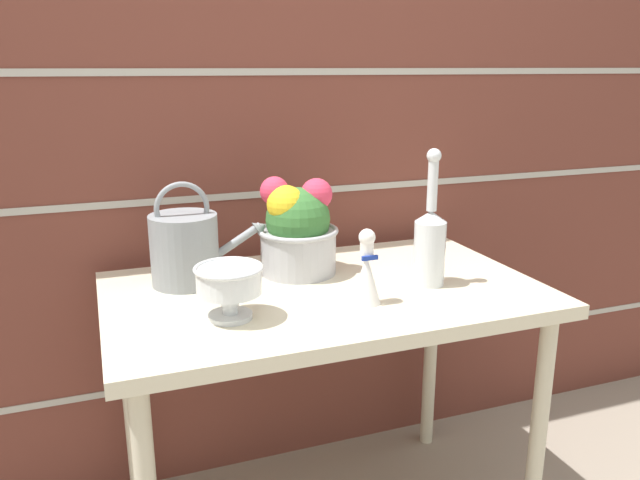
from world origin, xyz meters
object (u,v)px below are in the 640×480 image
(crystal_pedestal_bowl, at_px, (229,283))
(figurine_vase, at_px, (366,273))
(glass_decanter, at_px, (430,241))
(flower_planter, at_px, (297,229))
(watering_can, at_px, (186,247))

(crystal_pedestal_bowl, distance_m, figurine_vase, 0.33)
(glass_decanter, xyz_separation_m, figurine_vase, (-0.21, -0.07, -0.04))
(flower_planter, bearing_deg, glass_decanter, -35.62)
(watering_can, distance_m, figurine_vase, 0.49)
(watering_can, bearing_deg, crystal_pedestal_bowl, -79.01)
(crystal_pedestal_bowl, height_order, figurine_vase, figurine_vase)
(flower_planter, bearing_deg, figurine_vase, -73.63)
(flower_planter, relative_size, figurine_vase, 1.45)
(glass_decanter, bearing_deg, flower_planter, 144.38)
(watering_can, xyz_separation_m, crystal_pedestal_bowl, (0.05, -0.28, -0.01))
(glass_decanter, bearing_deg, watering_can, 159.06)
(watering_can, distance_m, glass_decanter, 0.64)
(watering_can, relative_size, figurine_vase, 1.73)
(flower_planter, bearing_deg, crystal_pedestal_bowl, -133.72)
(watering_can, xyz_separation_m, figurine_vase, (0.38, -0.30, -0.02))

